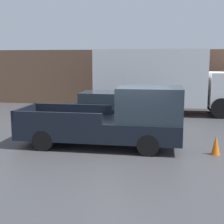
# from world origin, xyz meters

# --- Properties ---
(ground_plane) EXTENTS (60.00, 60.00, 0.00)m
(ground_plane) POSITION_xyz_m (0.00, 0.00, 0.00)
(ground_plane) COLOR #3D3D3F
(building_wall) EXTENTS (28.00, 0.15, 3.72)m
(building_wall) POSITION_xyz_m (0.00, 10.32, 1.86)
(building_wall) COLOR brown
(building_wall) RESTS_ON ground
(pickup_truck) EXTENTS (5.79, 2.02, 2.18)m
(pickup_truck) POSITION_xyz_m (-0.60, 0.33, 1.00)
(pickup_truck) COLOR black
(pickup_truck) RESTS_ON ground
(car) EXTENTS (4.67, 1.92, 1.64)m
(car) POSITION_xyz_m (-1.49, 3.45, 0.82)
(car) COLOR black
(car) RESTS_ON ground
(delivery_truck) EXTENTS (8.15, 2.38, 3.64)m
(delivery_truck) POSITION_xyz_m (0.82, 7.60, 1.95)
(delivery_truck) COLOR white
(delivery_truck) RESTS_ON ground
(traffic_cone) EXTENTS (0.29, 0.29, 0.65)m
(traffic_cone) POSITION_xyz_m (2.78, -0.05, 0.32)
(traffic_cone) COLOR orange
(traffic_cone) RESTS_ON ground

